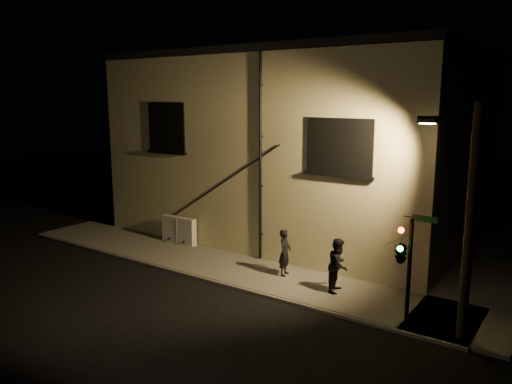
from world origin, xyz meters
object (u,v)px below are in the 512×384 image
Objects in this scene: traffic_signal at (402,251)px; streetlamp_pole at (467,217)px; utility_cabinet at (179,230)px; pedestrian_b at (338,265)px; pedestrian_a at (285,252)px.

streetlamp_pole reaches higher than traffic_signal.
utility_cabinet is 8.60m from pedestrian_b.
utility_cabinet is 0.55× the size of traffic_signal.
pedestrian_b is at bearing 165.69° from streetlamp_pole.
utility_cabinet is at bearing 170.24° from streetlamp_pole.
pedestrian_a is at bearing 160.98° from traffic_signal.
utility_cabinet is 6.23m from pedestrian_a.
traffic_signal is 2.01m from streetlamp_pole.
traffic_signal reaches higher than pedestrian_a.
utility_cabinet is at bearing 167.28° from traffic_signal.
pedestrian_a is 2.37m from pedestrian_b.
pedestrian_b is 3.25m from traffic_signal.
traffic_signal reaches higher than pedestrian_b.
streetlamp_pole reaches higher than utility_cabinet.
pedestrian_a is 0.27× the size of streetlamp_pole.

